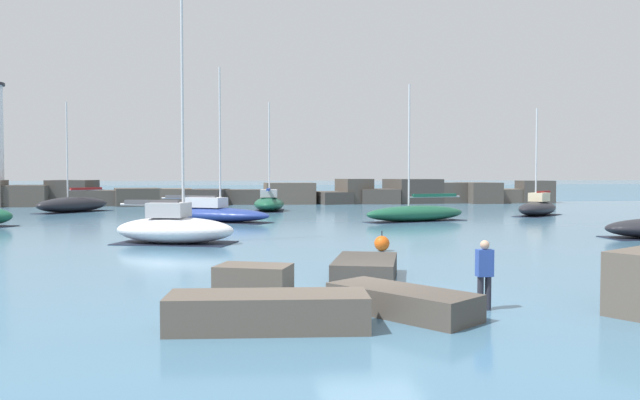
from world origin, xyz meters
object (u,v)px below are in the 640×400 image
(sailboat_moored_6, at_px, (174,228))
(sailboat_moored_8, at_px, (416,213))
(sailboat_moored_5, at_px, (269,203))
(sailboat_moored_0, at_px, (538,207))
(sailboat_moored_2, at_px, (211,213))
(person_on_rocks, at_px, (484,272))
(sailboat_moored_3, at_px, (73,204))
(mooring_buoy_orange_near, at_px, (382,243))

(sailboat_moored_6, relative_size, sailboat_moored_8, 1.25)
(sailboat_moored_5, xyz_separation_m, sailboat_moored_8, (8.58, -13.20, -0.12))
(sailboat_moored_0, height_order, sailboat_moored_8, sailboat_moored_8)
(sailboat_moored_5, bearing_deg, sailboat_moored_0, -25.45)
(sailboat_moored_2, xyz_separation_m, sailboat_moored_8, (13.12, -1.81, -0.02))
(sailboat_moored_5, height_order, person_on_rocks, sailboat_moored_5)
(sailboat_moored_0, xyz_separation_m, sailboat_moored_8, (-10.62, -4.06, -0.08))
(sailboat_moored_6, height_order, sailboat_moored_8, sailboat_moored_6)
(sailboat_moored_3, xyz_separation_m, sailboat_moored_6, (9.88, -24.63, 0.06))
(sailboat_moored_5, height_order, sailboat_moored_8, sailboat_moored_5)
(sailboat_moored_0, xyz_separation_m, person_on_rocks, (-17.18, -29.86, 0.24))
(sailboat_moored_6, bearing_deg, sailboat_moored_2, 83.82)
(sailboat_moored_0, height_order, sailboat_moored_2, sailboat_moored_2)
(sailboat_moored_0, height_order, sailboat_moored_6, sailboat_moored_6)
(sailboat_moored_0, bearing_deg, person_on_rocks, -119.91)
(sailboat_moored_6, bearing_deg, sailboat_moored_0, 30.66)
(sailboat_moored_6, bearing_deg, person_on_rocks, -62.10)
(sailboat_moored_0, distance_m, sailboat_moored_8, 11.37)
(mooring_buoy_orange_near, height_order, person_on_rocks, person_on_rocks)
(mooring_buoy_orange_near, xyz_separation_m, person_on_rocks, (-0.45, -10.88, 0.56))
(sailboat_moored_0, bearing_deg, sailboat_moored_6, -149.34)
(sailboat_moored_3, height_order, sailboat_moored_6, sailboat_moored_6)
(person_on_rocks, bearing_deg, sailboat_moored_3, 114.21)
(sailboat_moored_3, distance_m, sailboat_moored_8, 28.00)
(sailboat_moored_3, height_order, sailboat_moored_8, sailboat_moored_3)
(sailboat_moored_3, bearing_deg, sailboat_moored_2, -46.82)
(sailboat_moored_2, relative_size, sailboat_moored_3, 1.12)
(sailboat_moored_0, relative_size, sailboat_moored_2, 0.80)
(mooring_buoy_orange_near, distance_m, person_on_rocks, 10.90)
(sailboat_moored_8, bearing_deg, mooring_buoy_orange_near, -112.28)
(sailboat_moored_2, distance_m, mooring_buoy_orange_near, 18.14)
(sailboat_moored_2, height_order, sailboat_moored_5, sailboat_moored_2)
(sailboat_moored_8, xyz_separation_m, person_on_rocks, (-6.56, -25.80, 0.32))
(sailboat_moored_2, xyz_separation_m, sailboat_moored_6, (-1.37, -12.64, 0.13))
(sailboat_moored_2, height_order, mooring_buoy_orange_near, sailboat_moored_2)
(sailboat_moored_3, relative_size, sailboat_moored_6, 0.80)
(sailboat_moored_0, relative_size, person_on_rocks, 5.01)
(sailboat_moored_0, relative_size, sailboat_moored_5, 0.87)
(sailboat_moored_5, xyz_separation_m, mooring_buoy_orange_near, (2.47, -28.12, -0.37))
(sailboat_moored_8, xyz_separation_m, mooring_buoy_orange_near, (-6.11, -14.92, -0.25))
(sailboat_moored_0, height_order, person_on_rocks, sailboat_moored_0)
(sailboat_moored_3, relative_size, person_on_rocks, 5.61)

